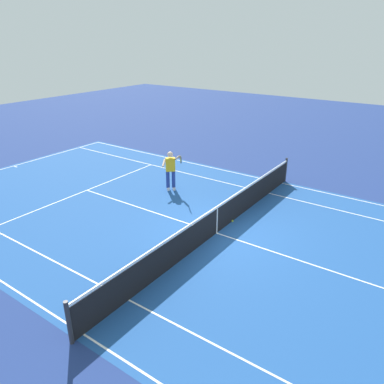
{
  "coord_description": "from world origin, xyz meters",
  "views": [
    {
      "loc": [
        -5.51,
        9.23,
        5.97
      ],
      "look_at": [
        1.43,
        -0.64,
        0.9
      ],
      "focal_mm": 34.68,
      "sensor_mm": 36.0,
      "label": 1
    }
  ],
  "objects": [
    {
      "name": "court_line_markings",
      "position": [
        0.0,
        0.0,
        0.0
      ],
      "size": [
        23.85,
        11.05,
        0.01
      ],
      "color": "white",
      "rests_on": "ground_plane"
    },
    {
      "name": "tennis_ball",
      "position": [
        -0.04,
        -1.01,
        0.03
      ],
      "size": [
        0.07,
        0.07,
        0.07
      ],
      "primitive_type": "sphere",
      "color": "#CCE01E",
      "rests_on": "ground_plane"
    },
    {
      "name": "tennis_player_near",
      "position": [
        3.55,
        -2.13,
        0.93
      ],
      "size": [
        1.12,
        0.74,
        1.7
      ],
      "color": "navy",
      "rests_on": "ground_plane"
    },
    {
      "name": "tennis_net",
      "position": [
        0.0,
        0.0,
        0.49
      ],
      "size": [
        0.1,
        11.7,
        1.08
      ],
      "color": "#2D2D33",
      "rests_on": "ground_plane"
    },
    {
      "name": "ground_plane",
      "position": [
        0.0,
        0.0,
        0.0
      ],
      "size": [
        60.0,
        60.0,
        0.0
      ],
      "primitive_type": "plane",
      "color": "navy"
    },
    {
      "name": "court_slab",
      "position": [
        0.0,
        0.0,
        0.0
      ],
      "size": [
        24.2,
        11.4,
        0.0
      ],
      "primitive_type": "cube",
      "color": "#1E4C93",
      "rests_on": "ground_plane"
    }
  ]
}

